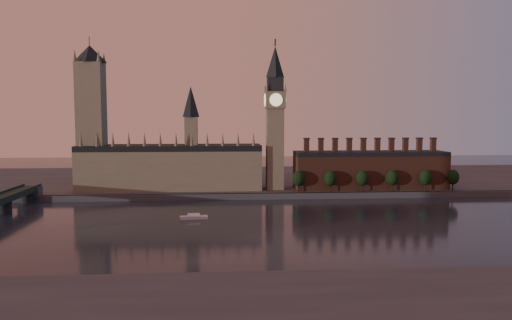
# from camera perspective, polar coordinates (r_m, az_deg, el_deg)

# --- Properties ---
(ground) EXTENTS (900.00, 900.00, 0.00)m
(ground) POSITION_cam_1_polar(r_m,az_deg,el_deg) (253.90, 2.56, -7.87)
(ground) COLOR black
(ground) RESTS_ON ground
(north_bank) EXTENTS (900.00, 182.00, 4.00)m
(north_bank) POSITION_cam_1_polar(r_m,az_deg,el_deg) (428.33, -0.15, -2.28)
(north_bank) COLOR #49494F
(north_bank) RESTS_ON ground
(palace_of_westminster) EXTENTS (130.00, 30.30, 74.00)m
(palace_of_westminster) POSITION_cam_1_polar(r_m,az_deg,el_deg) (364.23, -9.64, -0.55)
(palace_of_westminster) COLOR #7C6D58
(palace_of_westminster) RESTS_ON north_bank
(victoria_tower) EXTENTS (24.00, 24.00, 108.00)m
(victoria_tower) POSITION_cam_1_polar(r_m,az_deg,el_deg) (372.27, -18.31, 5.16)
(victoria_tower) COLOR #7C6D58
(victoria_tower) RESTS_ON north_bank
(big_ben) EXTENTS (15.00, 15.00, 107.00)m
(big_ben) POSITION_cam_1_polar(r_m,az_deg,el_deg) (357.87, 2.18, 5.07)
(big_ben) COLOR #7C6D58
(big_ben) RESTS_ON north_bank
(chimney_block) EXTENTS (110.00, 25.00, 37.00)m
(chimney_block) POSITION_cam_1_polar(r_m,az_deg,el_deg) (373.99, 12.89, -1.05)
(chimney_block) COLOR brown
(chimney_block) RESTS_ON north_bank
(embankment_tree_0) EXTENTS (8.60, 8.60, 14.88)m
(embankment_tree_0) POSITION_cam_1_polar(r_m,az_deg,el_deg) (347.60, 4.87, -2.12)
(embankment_tree_0) COLOR black
(embankment_tree_0) RESTS_ON north_bank
(embankment_tree_1) EXTENTS (8.60, 8.60, 14.88)m
(embankment_tree_1) POSITION_cam_1_polar(r_m,az_deg,el_deg) (350.67, 8.47, -2.09)
(embankment_tree_1) COLOR black
(embankment_tree_1) RESTS_ON north_bank
(embankment_tree_2) EXTENTS (8.60, 8.60, 14.88)m
(embankment_tree_2) POSITION_cam_1_polar(r_m,az_deg,el_deg) (355.86, 12.04, -2.04)
(embankment_tree_2) COLOR black
(embankment_tree_2) RESTS_ON north_bank
(embankment_tree_3) EXTENTS (8.60, 8.60, 14.88)m
(embankment_tree_3) POSITION_cam_1_polar(r_m,az_deg,el_deg) (363.41, 15.29, -1.96)
(embankment_tree_3) COLOR black
(embankment_tree_3) RESTS_ON north_bank
(embankment_tree_4) EXTENTS (8.60, 8.60, 14.88)m
(embankment_tree_4) POSITION_cam_1_polar(r_m,az_deg,el_deg) (371.17, 18.80, -1.91)
(embankment_tree_4) COLOR black
(embankment_tree_4) RESTS_ON north_bank
(embankment_tree_5) EXTENTS (8.60, 8.60, 14.88)m
(embankment_tree_5) POSITION_cam_1_polar(r_m,az_deg,el_deg) (380.43, 21.59, -1.83)
(embankment_tree_5) COLOR black
(embankment_tree_5) RESTS_ON north_bank
(river_boat) EXTENTS (15.53, 5.94, 3.03)m
(river_boat) POSITION_cam_1_polar(r_m,az_deg,el_deg) (279.21, -7.13, -6.47)
(river_boat) COLOR silver
(river_boat) RESTS_ON ground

